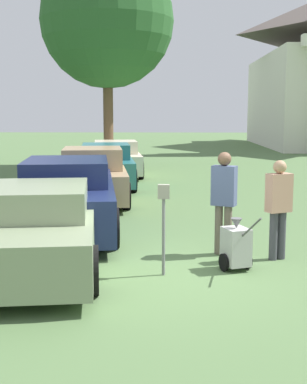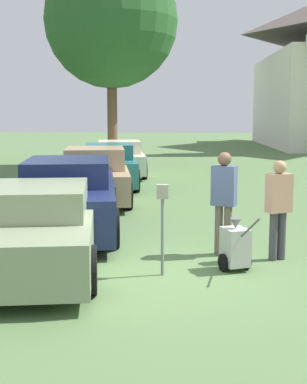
% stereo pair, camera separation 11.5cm
% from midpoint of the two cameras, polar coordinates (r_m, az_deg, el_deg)
% --- Properties ---
extents(ground_plane, '(120.00, 120.00, 0.00)m').
position_cam_midpoint_polar(ground_plane, '(8.54, 1.76, -8.60)').
color(ground_plane, '#517042').
extents(parked_car_sage, '(2.49, 4.87, 1.37)m').
position_cam_midpoint_polar(parked_car_sage, '(8.88, -12.86, -3.81)').
color(parked_car_sage, gray).
rests_on(parked_car_sage, ground_plane).
extents(parked_car_navy, '(2.60, 5.49, 1.54)m').
position_cam_midpoint_polar(parked_car_navy, '(11.54, -9.42, -0.48)').
color(parked_car_navy, '#19234C').
rests_on(parked_car_navy, ground_plane).
extents(parked_car_tan, '(2.41, 4.82, 1.53)m').
position_cam_midpoint_polar(parked_car_tan, '(15.25, -6.70, 1.64)').
color(parked_car_tan, tan).
rests_on(parked_car_tan, ground_plane).
extents(parked_car_teal, '(2.37, 4.95, 1.46)m').
position_cam_midpoint_polar(parked_car_teal, '(18.31, -5.29, 2.76)').
color(parked_car_teal, '#23666B').
rests_on(parked_car_teal, ground_plane).
extents(parked_car_cream, '(2.47, 4.88, 1.39)m').
position_cam_midpoint_polar(parked_car_cream, '(21.61, -4.22, 3.54)').
color(parked_car_cream, beige).
rests_on(parked_car_cream, ground_plane).
extents(parking_meter, '(0.18, 0.09, 1.42)m').
position_cam_midpoint_polar(parking_meter, '(8.19, 0.68, -2.22)').
color(parking_meter, slate).
rests_on(parking_meter, ground_plane).
extents(person_worker, '(0.47, 0.37, 1.83)m').
position_cam_midpoint_polar(person_worker, '(9.46, 7.17, -0.44)').
color(person_worker, '#665B4C').
rests_on(person_worker, ground_plane).
extents(person_supervisor, '(0.47, 0.37, 1.71)m').
position_cam_midpoint_polar(person_supervisor, '(9.31, 12.86, -1.20)').
color(person_supervisor, '#3F3F47').
rests_on(person_supervisor, ground_plane).
extents(equipment_cart, '(0.55, 0.99, 1.00)m').
position_cam_midpoint_polar(equipment_cart, '(8.69, 8.41, -5.75)').
color(equipment_cart, '#B2B2AD').
rests_on(equipment_cart, ground_plane).
extents(shade_tree, '(5.80, 5.80, 9.35)m').
position_cam_midpoint_polar(shade_tree, '(24.41, -5.11, 17.70)').
color(shade_tree, brown).
rests_on(shade_tree, ground_plane).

